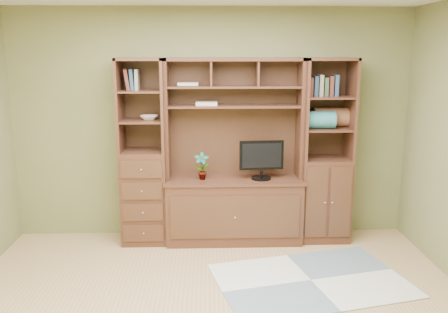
{
  "coord_description": "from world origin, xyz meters",
  "views": [
    {
      "loc": [
        -0.04,
        -3.36,
        2.11
      ],
      "look_at": [
        0.11,
        1.2,
        1.1
      ],
      "focal_mm": 38.0,
      "sensor_mm": 36.0,
      "label": 1
    }
  ],
  "objects_px": {
    "left_tower": "(144,152)",
    "right_tower": "(325,151)",
    "center_hutch": "(234,153)",
    "monitor": "(262,153)"
  },
  "relations": [
    {
      "from": "left_tower",
      "to": "right_tower",
      "type": "height_order",
      "value": "same"
    },
    {
      "from": "center_hutch",
      "to": "right_tower",
      "type": "bearing_deg",
      "value": 2.23
    },
    {
      "from": "left_tower",
      "to": "monitor",
      "type": "relative_size",
      "value": 3.43
    },
    {
      "from": "center_hutch",
      "to": "monitor",
      "type": "relative_size",
      "value": 3.43
    },
    {
      "from": "center_hutch",
      "to": "right_tower",
      "type": "distance_m",
      "value": 1.03
    },
    {
      "from": "center_hutch",
      "to": "monitor",
      "type": "bearing_deg",
      "value": -6.68
    },
    {
      "from": "monitor",
      "to": "center_hutch",
      "type": "bearing_deg",
      "value": 168.97
    },
    {
      "from": "right_tower",
      "to": "monitor",
      "type": "xyz_separation_m",
      "value": [
        -0.73,
        -0.07,
        0.0
      ]
    },
    {
      "from": "center_hutch",
      "to": "left_tower",
      "type": "height_order",
      "value": "same"
    },
    {
      "from": "right_tower",
      "to": "monitor",
      "type": "distance_m",
      "value": 0.73
    }
  ]
}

